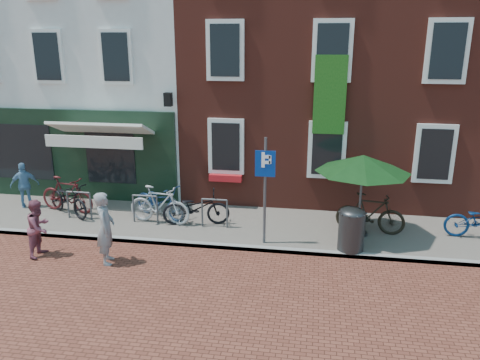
% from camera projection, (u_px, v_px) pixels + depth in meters
% --- Properties ---
extents(ground, '(80.00, 80.00, 0.00)m').
position_uv_depth(ground, '(186.00, 247.00, 12.02)').
color(ground, brown).
extents(sidewalk, '(24.00, 3.00, 0.10)m').
position_uv_depth(sidewalk, '(234.00, 225.00, 13.27)').
color(sidewalk, slate).
rests_on(sidewalk, ground).
extents(building_stucco, '(8.00, 8.00, 9.00)m').
position_uv_depth(building_stucco, '(106.00, 56.00, 18.11)').
color(building_stucco, silver).
rests_on(building_stucco, ground).
extents(building_brick_mid, '(6.00, 8.00, 10.00)m').
position_uv_depth(building_brick_mid, '(287.00, 42.00, 16.89)').
color(building_brick_mid, maroon).
rests_on(building_brick_mid, ground).
extents(building_brick_right, '(6.00, 8.00, 10.00)m').
position_uv_depth(building_brick_right, '(464.00, 43.00, 15.96)').
color(building_brick_right, maroon).
rests_on(building_brick_right, ground).
extents(litter_bin, '(0.64, 0.64, 1.17)m').
position_uv_depth(litter_bin, '(352.00, 227.00, 11.46)').
color(litter_bin, '#2E2F30').
rests_on(litter_bin, sidewalk).
extents(parking_sign, '(0.50, 0.08, 2.75)m').
position_uv_depth(parking_sign, '(265.00, 178.00, 11.52)').
color(parking_sign, '#4C4C4F').
rests_on(parking_sign, sidewalk).
extents(parasol, '(2.45, 2.45, 2.28)m').
position_uv_depth(parasol, '(363.00, 160.00, 11.95)').
color(parasol, '#4C4C4F').
rests_on(parasol, sidewalk).
extents(woman, '(0.59, 0.74, 1.75)m').
position_uv_depth(woman, '(105.00, 228.00, 10.95)').
color(woman, gray).
rests_on(woman, ground).
extents(boy, '(0.57, 0.72, 1.43)m').
position_uv_depth(boy, '(39.00, 228.00, 11.38)').
color(boy, '#854051').
rests_on(boy, ground).
extents(cafe_person, '(0.89, 0.72, 1.41)m').
position_uv_depth(cafe_person, '(25.00, 185.00, 14.42)').
color(cafe_person, '#5E8AAF').
rests_on(cafe_person, sidewalk).
extents(bicycle_0, '(1.94, 1.51, 0.98)m').
position_uv_depth(bicycle_0, '(68.00, 199.00, 13.81)').
color(bicycle_0, black).
rests_on(bicycle_0, sidewalk).
extents(bicycle_1, '(1.88, 0.82, 1.09)m').
position_uv_depth(bicycle_1, '(67.00, 194.00, 14.04)').
color(bicycle_1, '#4C1517').
rests_on(bicycle_1, sidewalk).
extents(bicycle_2, '(1.96, 1.42, 0.98)m').
position_uv_depth(bicycle_2, '(160.00, 201.00, 13.63)').
color(bicycle_2, navy).
rests_on(bicycle_2, sidewalk).
extents(bicycle_3, '(1.87, 0.75, 1.09)m').
position_uv_depth(bicycle_3, '(159.00, 205.00, 13.17)').
color(bicycle_3, '#A8A8AB').
rests_on(bicycle_3, sidewalk).
extents(bicycle_4, '(1.97, 1.03, 0.98)m').
position_uv_depth(bicycle_4, '(196.00, 208.00, 13.09)').
color(bicycle_4, black).
rests_on(bicycle_4, sidewalk).
extents(bicycle_5, '(1.87, 0.81, 1.09)m').
position_uv_depth(bicycle_5, '(370.00, 213.00, 12.53)').
color(bicycle_5, black).
rests_on(bicycle_5, sidewalk).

